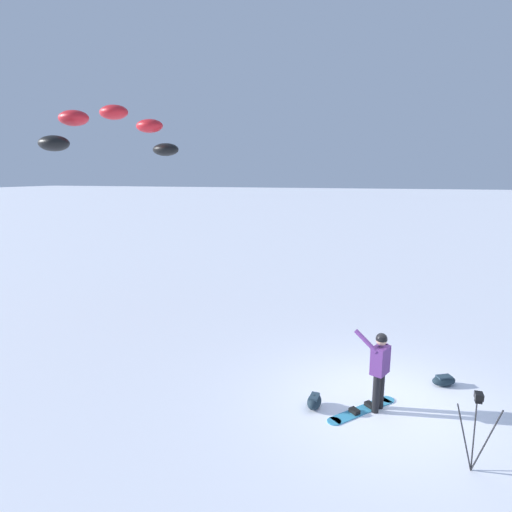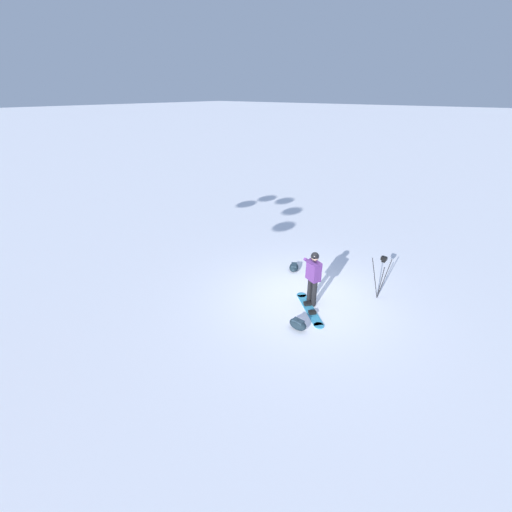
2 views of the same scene
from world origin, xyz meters
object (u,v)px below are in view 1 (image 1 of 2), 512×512
object	(u,v)px
traction_kite	(115,130)
snowboarder	(380,364)
snowboard	(362,409)
gear_bag_small	(314,401)
gear_bag_large	(444,380)
camera_tripod	(477,416)

from	to	relation	value
traction_kite	snowboarder	bearing A→B (deg)	-22.14
snowboard	snowboarder	bearing A→B (deg)	24.67
gear_bag_small	snowboarder	bearing A→B (deg)	15.08
snowboarder	snowboard	size ratio (longest dim) A/B	1.18
traction_kite	gear_bag_large	bearing A→B (deg)	-10.97
snowboarder	traction_kite	bearing A→B (deg)	157.86
camera_tripod	gear_bag_small	xyz separation A→B (m)	(-2.77, 1.06, -0.83)
traction_kite	gear_bag_small	distance (m)	10.07
traction_kite	gear_bag_small	bearing A→B (deg)	-27.68
snowboarder	gear_bag_small	xyz separation A→B (m)	(-1.25, -0.34, -0.86)
snowboarder	traction_kite	world-z (taller)	traction_kite
traction_kite	camera_tripod	world-z (taller)	traction_kite
snowboarder	traction_kite	distance (m)	10.43
traction_kite	gear_bag_small	size ratio (longest dim) A/B	9.30
snowboarder	gear_bag_small	world-z (taller)	snowboarder
snowboard	camera_tripod	size ratio (longest dim) A/B	1.04
traction_kite	camera_tripod	distance (m)	12.20
gear_bag_small	gear_bag_large	bearing A→B (deg)	34.76
snowboarder	gear_bag_large	world-z (taller)	snowboarder
traction_kite	camera_tripod	bearing A→B (deg)	-25.87
gear_bag_large	camera_tripod	bearing A→B (deg)	-87.90
snowboard	gear_bag_small	bearing A→B (deg)	-168.02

